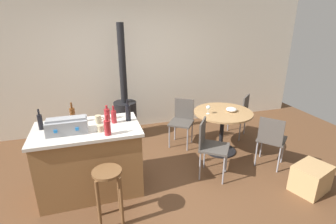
{
  "coord_description": "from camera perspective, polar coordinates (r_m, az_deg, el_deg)",
  "views": [
    {
      "loc": [
        -0.71,
        -2.92,
        2.26
      ],
      "look_at": [
        0.39,
        0.66,
        0.87
      ],
      "focal_mm": 27.46,
      "sensor_mm": 36.0,
      "label": 1
    }
  ],
  "objects": [
    {
      "name": "ground_plane",
      "position": [
        3.76,
        -2.82,
        -16.7
      ],
      "size": [
        8.8,
        8.8,
        0.0
      ],
      "primitive_type": "plane",
      "color": "brown"
    },
    {
      "name": "back_wall",
      "position": [
        5.39,
        -9.39,
        10.33
      ],
      "size": [
        8.0,
        0.1,
        2.7
      ],
      "primitive_type": "cube",
      "color": "silver",
      "rests_on": "ground_plane"
    },
    {
      "name": "kitchen_island",
      "position": [
        3.65,
        -16.84,
        -10.04
      ],
      "size": [
        1.34,
        0.81,
        0.93
      ],
      "color": "olive",
      "rests_on": "ground_plane"
    },
    {
      "name": "wooden_stool",
      "position": [
        3.06,
        -13.15,
        -15.56
      ],
      "size": [
        0.33,
        0.33,
        0.68
      ],
      "color": "brown",
      "rests_on": "ground_plane"
    },
    {
      "name": "dining_table",
      "position": [
        4.52,
        11.98,
        -2.0
      ],
      "size": [
        0.99,
        0.99,
        0.76
      ],
      "color": "black",
      "rests_on": "ground_plane"
    },
    {
      "name": "folding_chair_near",
      "position": [
        4.74,
        3.19,
        -1.54
      ],
      "size": [
        0.56,
        0.56,
        0.85
      ],
      "color": "#47423D",
      "rests_on": "ground_plane"
    },
    {
      "name": "folding_chair_far",
      "position": [
        3.82,
        9.3,
        -7.03
      ],
      "size": [
        0.56,
        0.56,
        0.88
      ],
      "color": "#47423D",
      "rests_on": "ground_plane"
    },
    {
      "name": "folding_chair_left",
      "position": [
        4.3,
        21.94,
        -5.32
      ],
      "size": [
        0.56,
        0.56,
        0.86
      ],
      "color": "#47423D",
      "rests_on": "ground_plane"
    },
    {
      "name": "folding_chair_right",
      "position": [
        5.2,
        15.43,
        -0.08
      ],
      "size": [
        0.57,
        0.57,
        0.86
      ],
      "color": "#47423D",
      "rests_on": "ground_plane"
    },
    {
      "name": "wood_stove",
      "position": [
        5.09,
        -9.47,
        0.19
      ],
      "size": [
        0.44,
        0.45,
        2.18
      ],
      "color": "black",
      "rests_on": "ground_plane"
    },
    {
      "name": "toolbox",
      "position": [
        3.34,
        -21.52,
        -2.84
      ],
      "size": [
        0.48,
        0.24,
        0.19
      ],
      "color": "gray",
      "rests_on": "kitchen_island"
    },
    {
      "name": "bottle_0",
      "position": [
        3.57,
        -26.5,
        -1.93
      ],
      "size": [
        0.06,
        0.06,
        0.27
      ],
      "color": "black",
      "rests_on": "kitchen_island"
    },
    {
      "name": "bottle_1",
      "position": [
        3.14,
        -13.3,
        -3.31
      ],
      "size": [
        0.08,
        0.08,
        0.25
      ],
      "color": "maroon",
      "rests_on": "kitchen_island"
    },
    {
      "name": "bottle_2",
      "position": [
        3.62,
        -20.41,
        -0.65
      ],
      "size": [
        0.07,
        0.07,
        0.28
      ],
      "color": "#603314",
      "rests_on": "kitchen_island"
    },
    {
      "name": "bottle_3",
      "position": [
        3.48,
        -11.94,
        -0.94
      ],
      "size": [
        0.07,
        0.07,
        0.24
      ],
      "color": "maroon",
      "rests_on": "kitchen_island"
    },
    {
      "name": "bottle_4",
      "position": [
        3.63,
        -13.38,
        -0.39
      ],
      "size": [
        0.08,
        0.08,
        0.2
      ],
      "color": "maroon",
      "rests_on": "kitchen_island"
    },
    {
      "name": "bottle_5",
      "position": [
        3.5,
        -8.86,
        -0.12
      ],
      "size": [
        0.07,
        0.07,
        0.3
      ],
      "color": "black",
      "rests_on": "kitchen_island"
    },
    {
      "name": "cup_0",
      "position": [
        3.27,
        -14.74,
        -3.52
      ],
      "size": [
        0.12,
        0.08,
        0.08
      ],
      "color": "tan",
      "rests_on": "kitchen_island"
    },
    {
      "name": "cup_1",
      "position": [
        3.52,
        -15.2,
        -1.58
      ],
      "size": [
        0.12,
        0.08,
        0.11
      ],
      "color": "tan",
      "rests_on": "kitchen_island"
    },
    {
      "name": "wine_glass",
      "position": [
        4.27,
        8.93,
        0.96
      ],
      "size": [
        0.07,
        0.07,
        0.14
      ],
      "color": "silver",
      "rests_on": "dining_table"
    },
    {
      "name": "serving_bowl",
      "position": [
        4.48,
        13.91,
        0.56
      ],
      "size": [
        0.18,
        0.18,
        0.07
      ],
      "primitive_type": "ellipsoid",
      "color": "white",
      "rests_on": "dining_table"
    },
    {
      "name": "cardboard_box",
      "position": [
        4.12,
        29.13,
        -12.72
      ],
      "size": [
        0.58,
        0.51,
        0.38
      ],
      "primitive_type": "cube",
      "rotation": [
        0.0,
        0.0,
        0.33
      ],
      "color": "tan",
      "rests_on": "ground_plane"
    }
  ]
}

